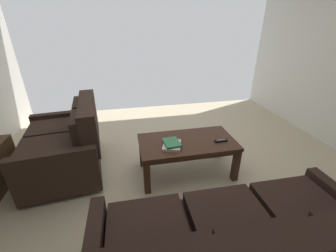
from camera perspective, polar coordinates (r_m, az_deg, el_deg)
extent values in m
cube|color=beige|center=(2.85, 2.50, -12.04)|extent=(5.07, 4.85, 0.01)
cylinder|color=black|center=(2.57, 29.42, -20.23)|extent=(0.05, 0.05, 0.06)
cylinder|color=black|center=(2.13, -12.17, -28.77)|extent=(0.05, 0.05, 0.06)
cube|color=black|center=(1.88, 16.43, -29.40)|extent=(1.78, 0.84, 0.35)
cube|color=black|center=(2.01, 33.11, -19.21)|extent=(0.56, 0.72, 0.10)
cube|color=black|center=(1.71, 17.13, -24.54)|extent=(0.56, 0.72, 0.10)
cube|color=black|center=(1.59, -4.95, -28.66)|extent=(0.56, 0.72, 0.10)
cube|color=black|center=(1.48, 22.91, -28.08)|extent=(0.53, 0.13, 0.34)
cylinder|color=black|center=(3.58, -30.21, -6.71)|extent=(0.06, 0.06, 0.06)
cylinder|color=black|center=(2.91, -32.99, -15.36)|extent=(0.06, 0.06, 0.06)
cylinder|color=black|center=(3.47, -18.60, -5.29)|extent=(0.06, 0.06, 0.06)
cylinder|color=black|center=(2.77, -18.19, -14.02)|extent=(0.06, 0.06, 0.06)
cube|color=#33231C|center=(3.04, -25.82, -6.50)|extent=(0.95, 1.09, 0.39)
cube|color=#33231C|center=(3.15, -26.60, -0.41)|extent=(0.79, 0.55, 0.10)
cube|color=#33231C|center=(2.71, -27.71, -4.90)|extent=(0.79, 0.55, 0.10)
cube|color=#33231C|center=(2.82, -20.16, 1.29)|extent=(0.29, 1.02, 0.51)
cube|color=#33231C|center=(3.06, -22.19, 2.86)|extent=(0.17, 0.46, 0.37)
cube|color=#33231C|center=(2.60, -22.57, -1.23)|extent=(0.17, 0.46, 0.37)
cube|color=#33231C|center=(3.49, -25.21, -0.84)|extent=(0.85, 0.19, 0.55)
cube|color=#33231C|center=(2.54, -27.29, -11.57)|extent=(0.85, 0.19, 0.55)
cube|color=#3D2316|center=(2.61, 5.14, -4.32)|extent=(1.15, 0.61, 0.04)
cube|color=#3D2316|center=(2.63, 5.10, -5.17)|extent=(1.06, 0.55, 0.05)
cube|color=#3D2316|center=(3.11, 13.00, -4.52)|extent=(0.07, 0.07, 0.42)
cube|color=#3D2316|center=(2.86, -6.85, -6.82)|extent=(0.07, 0.07, 0.42)
cube|color=#3D2316|center=(2.72, 17.47, -9.91)|extent=(0.07, 0.07, 0.42)
cube|color=#3D2316|center=(2.44, -5.59, -13.36)|extent=(0.07, 0.07, 0.42)
cube|color=silver|center=(2.47, 1.00, -5.10)|extent=(0.26, 0.29, 0.03)
cube|color=#337F51|center=(2.47, 0.97, -4.44)|extent=(0.19, 0.24, 0.03)
cube|color=black|center=(2.65, 13.85, -3.77)|extent=(0.16, 0.05, 0.02)
cube|color=#59595B|center=(2.64, 13.87, -3.57)|extent=(0.11, 0.04, 0.00)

